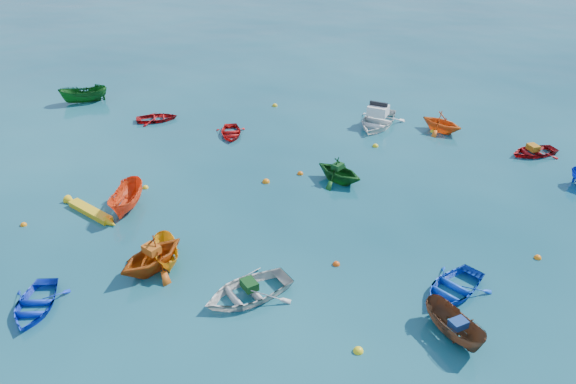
# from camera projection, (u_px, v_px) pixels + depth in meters

# --- Properties ---
(ground) EXTENTS (160.00, 160.00, 0.00)m
(ground) POSITION_uv_depth(u_px,v_px,m) (272.00, 259.00, 23.24)
(ground) COLOR #0A3A4A
(ground) RESTS_ON ground
(dinghy_blue_sw) EXTENTS (2.52, 3.18, 0.59)m
(dinghy_blue_sw) POSITION_uv_depth(u_px,v_px,m) (36.00, 309.00, 20.61)
(dinghy_blue_sw) COLOR #1035D1
(dinghy_blue_sw) RESTS_ON ground
(dinghy_white_near) EXTENTS (4.30, 4.17, 0.73)m
(dinghy_white_near) POSITION_uv_depth(u_px,v_px,m) (248.00, 296.00, 21.20)
(dinghy_white_near) COLOR beige
(dinghy_white_near) RESTS_ON ground
(sampan_brown_mid) EXTENTS (2.40, 2.85, 1.06)m
(sampan_brown_mid) POSITION_uv_depth(u_px,v_px,m) (452.00, 336.00, 19.41)
(sampan_brown_mid) COLOR brown
(sampan_brown_mid) RESTS_ON ground
(dinghy_blue_se) EXTENTS (3.70, 3.84, 0.65)m
(dinghy_blue_se) POSITION_uv_depth(u_px,v_px,m) (452.00, 292.00, 21.42)
(dinghy_blue_se) COLOR blue
(dinghy_blue_se) RESTS_ON ground
(dinghy_orange_w) EXTENTS (3.75, 3.89, 1.58)m
(dinghy_orange_w) POSITION_uv_depth(u_px,v_px,m) (153.00, 269.00, 22.68)
(dinghy_orange_w) COLOR #B94F11
(dinghy_orange_w) RESTS_ON ground
(sampan_yellow_mid) EXTENTS (1.92, 2.71, 0.98)m
(sampan_yellow_mid) POSITION_uv_depth(u_px,v_px,m) (168.00, 262.00, 23.11)
(sampan_yellow_mid) COLOR #F6A315
(sampan_yellow_mid) RESTS_ON ground
(dinghy_red_nw) EXTENTS (3.11, 2.68, 0.54)m
(dinghy_red_nw) POSITION_uv_depth(u_px,v_px,m) (157.00, 120.00, 36.33)
(dinghy_red_nw) COLOR #A40D0F
(dinghy_red_nw) RESTS_ON ground
(sampan_orange_n) EXTENTS (1.42, 3.23, 1.22)m
(sampan_orange_n) POSITION_uv_depth(u_px,v_px,m) (129.00, 209.00, 26.75)
(sampan_orange_n) COLOR #F24516
(sampan_orange_n) RESTS_ON ground
(dinghy_green_n) EXTENTS (3.51, 3.42, 1.41)m
(dinghy_green_n) POSITION_uv_depth(u_px,v_px,m) (339.00, 181.00, 29.14)
(dinghy_green_n) COLOR #125017
(dinghy_green_n) RESTS_ON ground
(dinghy_red_ne) EXTENTS (3.32, 2.93, 0.57)m
(dinghy_red_ne) POSITION_uv_depth(u_px,v_px,m) (533.00, 154.00, 31.94)
(dinghy_red_ne) COLOR #9C0D10
(dinghy_red_ne) RESTS_ON ground
(dinghy_red_far) EXTENTS (2.42, 2.95, 0.53)m
(dinghy_red_far) POSITION_uv_depth(u_px,v_px,m) (231.00, 135.00, 34.28)
(dinghy_red_far) COLOR red
(dinghy_red_far) RESTS_ON ground
(dinghy_orange_far) EXTENTS (3.48, 3.40, 1.39)m
(dinghy_orange_far) POSITION_uv_depth(u_px,v_px,m) (440.00, 131.00, 34.79)
(dinghy_orange_far) COLOR orange
(dinghy_orange_far) RESTS_ON ground
(sampan_green_far) EXTENTS (3.40, 2.53, 1.24)m
(sampan_green_far) POSITION_uv_depth(u_px,v_px,m) (85.00, 102.00, 39.20)
(sampan_green_far) COLOR #145618
(sampan_green_far) RESTS_ON ground
(kayak_yellow) EXTENTS (3.27, 2.20, 0.34)m
(kayak_yellow) POSITION_uv_depth(u_px,v_px,m) (91.00, 214.00, 26.37)
(kayak_yellow) COLOR yellow
(kayak_yellow) RESTS_ON ground
(motorboat_white) EXTENTS (4.05, 4.80, 1.45)m
(motorboat_white) POSITION_uv_depth(u_px,v_px,m) (377.00, 125.00, 35.64)
(motorboat_white) COLOR white
(motorboat_white) RESTS_ON ground
(tarp_green_a) EXTENTS (0.80, 0.82, 0.32)m
(tarp_green_a) POSITION_uv_depth(u_px,v_px,m) (249.00, 285.00, 20.99)
(tarp_green_a) COLOR #104116
(tarp_green_a) RESTS_ON dinghy_white_near
(tarp_blue_a) EXTENTS (0.72, 0.68, 0.28)m
(tarp_blue_a) POSITION_uv_depth(u_px,v_px,m) (458.00, 324.00, 18.96)
(tarp_blue_a) COLOR navy
(tarp_blue_a) RESTS_ON sampan_brown_mid
(tarp_orange_a) EXTENTS (0.82, 0.77, 0.32)m
(tarp_orange_a) POSITION_uv_depth(u_px,v_px,m) (151.00, 249.00, 22.24)
(tarp_orange_a) COLOR #C15813
(tarp_orange_a) RESTS_ON dinghy_orange_w
(tarp_green_b) EXTENTS (0.68, 0.72, 0.28)m
(tarp_green_b) POSITION_uv_depth(u_px,v_px,m) (338.00, 166.00, 28.78)
(tarp_green_b) COLOR #104217
(tarp_green_b) RESTS_ON dinghy_green_n
(tarp_orange_b) EXTENTS (0.72, 0.80, 0.32)m
(tarp_orange_b) POSITION_uv_depth(u_px,v_px,m) (533.00, 147.00, 31.69)
(tarp_orange_b) COLOR #B76C12
(tarp_orange_b) RESTS_ON dinghy_red_ne
(buoy_or_a) EXTENTS (0.30, 0.30, 0.30)m
(buoy_or_a) POSITION_uv_depth(u_px,v_px,m) (24.00, 225.00, 25.49)
(buoy_or_a) COLOR orange
(buoy_or_a) RESTS_ON ground
(buoy_ye_a) EXTENTS (0.35, 0.35, 0.35)m
(buoy_ye_a) POSITION_uv_depth(u_px,v_px,m) (358.00, 351.00, 18.76)
(buoy_ye_a) COLOR yellow
(buoy_ye_a) RESTS_ON ground
(buoy_or_b) EXTENTS (0.31, 0.31, 0.31)m
(buoy_or_b) POSITION_uv_depth(u_px,v_px,m) (336.00, 265.00, 22.93)
(buoy_or_b) COLOR #E54C0C
(buoy_or_b) RESTS_ON ground
(buoy_ye_b) EXTENTS (0.31, 0.31, 0.31)m
(buoy_ye_b) POSITION_uv_depth(u_px,v_px,m) (145.00, 188.00, 28.52)
(buoy_ye_b) COLOR yellow
(buoy_ye_b) RESTS_ON ground
(buoy_or_c) EXTENTS (0.39, 0.39, 0.39)m
(buoy_or_c) POSITION_uv_depth(u_px,v_px,m) (266.00, 182.00, 29.05)
(buoy_or_c) COLOR orange
(buoy_or_c) RESTS_ON ground
(buoy_ye_c) EXTENTS (0.35, 0.35, 0.35)m
(buoy_ye_c) POSITION_uv_depth(u_px,v_px,m) (375.00, 147.00, 32.85)
(buoy_ye_c) COLOR yellow
(buoy_ye_c) RESTS_ON ground
(buoy_or_d) EXTENTS (0.31, 0.31, 0.31)m
(buoy_or_d) POSITION_uv_depth(u_px,v_px,m) (537.00, 258.00, 23.31)
(buoy_or_d) COLOR orange
(buoy_or_d) RESTS_ON ground
(buoy_ye_d) EXTENTS (0.37, 0.37, 0.37)m
(buoy_ye_d) POSITION_uv_depth(u_px,v_px,m) (275.00, 106.00, 38.57)
(buoy_ye_d) COLOR gold
(buoy_ye_d) RESTS_ON ground
(buoy_or_e) EXTENTS (0.33, 0.33, 0.33)m
(buoy_or_e) POSITION_uv_depth(u_px,v_px,m) (300.00, 174.00, 29.83)
(buoy_or_e) COLOR #D2610B
(buoy_or_e) RESTS_ON ground
(buoy_ye_e) EXTENTS (0.31, 0.31, 0.31)m
(buoy_ye_e) POSITION_uv_depth(u_px,v_px,m) (433.00, 132.00, 34.72)
(buoy_ye_e) COLOR yellow
(buoy_ye_e) RESTS_ON ground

